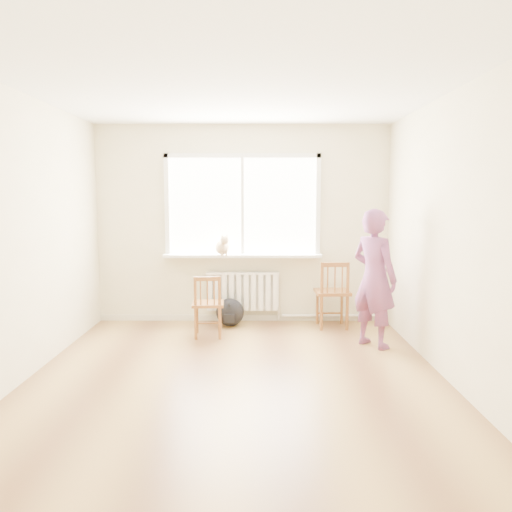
{
  "coord_description": "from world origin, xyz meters",
  "views": [
    {
      "loc": [
        0.2,
        -4.61,
        1.73
      ],
      "look_at": [
        0.19,
        1.2,
        1.04
      ],
      "focal_mm": 35.0,
      "sensor_mm": 36.0,
      "label": 1
    }
  ],
  "objects_px": {
    "chair_left": "(208,306)",
    "backpack": "(230,312)",
    "cat": "(223,246)",
    "person": "(374,278)",
    "chair_right": "(333,294)"
  },
  "relations": [
    {
      "from": "person",
      "to": "backpack",
      "type": "distance_m",
      "value": 2.02
    },
    {
      "from": "person",
      "to": "chair_left",
      "type": "bearing_deg",
      "value": 40.56
    },
    {
      "from": "chair_right",
      "to": "cat",
      "type": "xyz_separation_m",
      "value": [
        -1.46,
        0.21,
        0.62
      ]
    },
    {
      "from": "backpack",
      "to": "cat",
      "type": "bearing_deg",
      "value": 129.44
    },
    {
      "from": "chair_left",
      "to": "chair_right",
      "type": "relative_size",
      "value": 0.87
    },
    {
      "from": "chair_right",
      "to": "chair_left",
      "type": "bearing_deg",
      "value": 13.0
    },
    {
      "from": "chair_right",
      "to": "backpack",
      "type": "xyz_separation_m",
      "value": [
        -1.36,
        0.09,
        -0.26
      ]
    },
    {
      "from": "chair_left",
      "to": "person",
      "type": "bearing_deg",
      "value": 166.13
    },
    {
      "from": "cat",
      "to": "chair_right",
      "type": "bearing_deg",
      "value": -24.89
    },
    {
      "from": "cat",
      "to": "backpack",
      "type": "height_order",
      "value": "cat"
    },
    {
      "from": "person",
      "to": "cat",
      "type": "bearing_deg",
      "value": 21.88
    },
    {
      "from": "chair_left",
      "to": "chair_right",
      "type": "distance_m",
      "value": 1.67
    },
    {
      "from": "chair_left",
      "to": "backpack",
      "type": "xyz_separation_m",
      "value": [
        0.24,
        0.53,
        -0.2
      ]
    },
    {
      "from": "chair_left",
      "to": "backpack",
      "type": "bearing_deg",
      "value": -118.06
    },
    {
      "from": "cat",
      "to": "person",
      "type": "bearing_deg",
      "value": -45.93
    }
  ]
}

